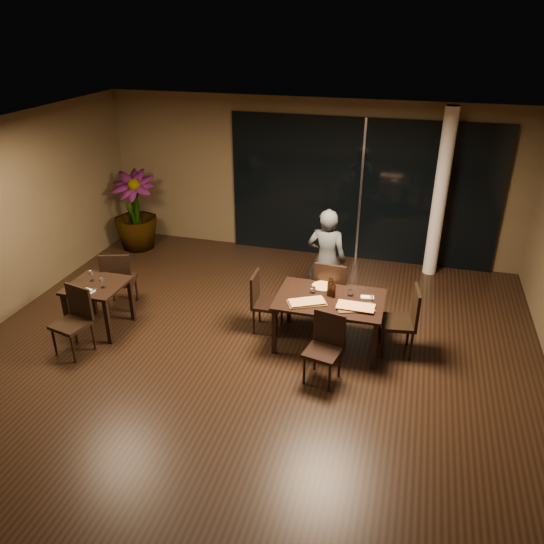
{
  "coord_description": "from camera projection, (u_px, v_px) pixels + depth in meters",
  "views": [
    {
      "loc": [
        1.96,
        -5.67,
        4.35
      ],
      "look_at": [
        0.15,
        0.8,
        1.05
      ],
      "focal_mm": 35.0,
      "sensor_mm": 36.0,
      "label": 1
    }
  ],
  "objects": [
    {
      "name": "chair_main_left",
      "position": [
        262.0,
        299.0,
        7.88
      ],
      "size": [
        0.45,
        0.45,
        0.92
      ],
      "rotation": [
        0.0,
        0.0,
        1.61
      ],
      "color": "black",
      "rests_on": "ground"
    },
    {
      "name": "column",
      "position": [
        440.0,
        195.0,
        9.21
      ],
      "size": [
        0.24,
        0.24,
        3.0
      ],
      "primitive_type": "cylinder",
      "color": "white",
      "rests_on": "ground"
    },
    {
      "name": "chair_side_far",
      "position": [
        118.0,
        278.0,
        8.39
      ],
      "size": [
        0.6,
        0.6,
        1.02
      ],
      "rotation": [
        0.0,
        0.0,
        3.46
      ],
      "color": "black",
      "rests_on": "ground"
    },
    {
      "name": "tumbler_right",
      "position": [
        350.0,
        293.0,
        7.48
      ],
      "size": [
        0.08,
        0.08,
        0.09
      ],
      "primitive_type": "cylinder",
      "color": "white",
      "rests_on": "main_table"
    },
    {
      "name": "chair_main_far",
      "position": [
        331.0,
        289.0,
        8.04
      ],
      "size": [
        0.51,
        0.51,
        1.04
      ],
      "rotation": [
        0.0,
        0.0,
        3.07
      ],
      "color": "black",
      "rests_on": "ground"
    },
    {
      "name": "side_table",
      "position": [
        97.0,
        292.0,
        7.86
      ],
      "size": [
        0.8,
        0.8,
        0.75
      ],
      "color": "black",
      "rests_on": "ground"
    },
    {
      "name": "potted_plant",
      "position": [
        135.0,
        211.0,
        10.57
      ],
      "size": [
        1.03,
        1.03,
        1.58
      ],
      "primitive_type": "imported",
      "rotation": [
        0.0,
        0.0,
        0.23
      ],
      "color": "#1D501A",
      "rests_on": "ground"
    },
    {
      "name": "ceiling",
      "position": [
        240.0,
        144.0,
        5.97
      ],
      "size": [
        8.0,
        8.0,
        0.04
      ],
      "primitive_type": "cube",
      "color": "white",
      "rests_on": "wall_back"
    },
    {
      "name": "tumbler_left",
      "position": [
        313.0,
        290.0,
        7.55
      ],
      "size": [
        0.07,
        0.07,
        0.09
      ],
      "primitive_type": "cylinder",
      "color": "white",
      "rests_on": "main_table"
    },
    {
      "name": "pizza_board_right",
      "position": [
        356.0,
        308.0,
        7.17
      ],
      "size": [
        0.56,
        0.41,
        0.01
      ],
      "primitive_type": "cube",
      "rotation": [
        0.0,
        0.0,
        0.36
      ],
      "color": "#432715",
      "rests_on": "main_table"
    },
    {
      "name": "round_pizza",
      "position": [
        323.0,
        286.0,
        7.73
      ],
      "size": [
        0.32,
        0.32,
        0.01
      ],
      "primitive_type": "cylinder",
      "color": "#A82112",
      "rests_on": "main_table"
    },
    {
      "name": "chair_side_near",
      "position": [
        75.0,
        317.0,
        7.38
      ],
      "size": [
        0.54,
        0.54,
        0.97
      ],
      "rotation": [
        0.0,
        0.0,
        -0.23
      ],
      "color": "black",
      "rests_on": "ground"
    },
    {
      "name": "window_panel",
      "position": [
        361.0,
        191.0,
        9.89
      ],
      "size": [
        5.0,
        0.06,
        2.7
      ],
      "primitive_type": "cube",
      "color": "black",
      "rests_on": "ground"
    },
    {
      "name": "oblong_pizza_right",
      "position": [
        356.0,
        307.0,
        7.16
      ],
      "size": [
        0.49,
        0.24,
        0.02
      ],
      "primitive_type": null,
      "rotation": [
        0.0,
        0.0,
        -0.02
      ],
      "color": "maroon",
      "rests_on": "pizza_board_right"
    },
    {
      "name": "side_napkin",
      "position": [
        88.0,
        291.0,
        7.6
      ],
      "size": [
        0.2,
        0.14,
        0.01
      ],
      "primitive_type": "cube",
      "rotation": [
        0.0,
        0.0,
        -0.2
      ],
      "color": "silver",
      "rests_on": "side_table"
    },
    {
      "name": "bottle_a",
      "position": [
        329.0,
        287.0,
        7.43
      ],
      "size": [
        0.06,
        0.06,
        0.29
      ],
      "primitive_type": null,
      "color": "black",
      "rests_on": "main_table"
    },
    {
      "name": "diner",
      "position": [
        326.0,
        260.0,
        8.35
      ],
      "size": [
        0.58,
        0.4,
        1.69
      ],
      "primitive_type": "imported",
      "rotation": [
        0.0,
        0.0,
        3.11
      ],
      "color": "#2F3234",
      "rests_on": "ground"
    },
    {
      "name": "main_table",
      "position": [
        330.0,
        303.0,
        7.45
      ],
      "size": [
        1.5,
        1.0,
        0.75
      ],
      "color": "black",
      "rests_on": "ground"
    },
    {
      "name": "napkin_near",
      "position": [
        368.0,
        307.0,
        7.19
      ],
      "size": [
        0.18,
        0.11,
        0.01
      ],
      "primitive_type": "cube",
      "rotation": [
        0.0,
        0.0,
        -0.04
      ],
      "color": "white",
      "rests_on": "main_table"
    },
    {
      "name": "pizza_board_left",
      "position": [
        307.0,
        303.0,
        7.29
      ],
      "size": [
        0.59,
        0.47,
        0.01
      ],
      "primitive_type": "cube",
      "rotation": [
        0.0,
        0.0,
        0.46
      ],
      "color": "#4C3218",
      "rests_on": "main_table"
    },
    {
      "name": "bottle_c",
      "position": [
        332.0,
        287.0,
        7.42
      ],
      "size": [
        0.06,
        0.06,
        0.29
      ],
      "primitive_type": null,
      "color": "black",
      "rests_on": "main_table"
    },
    {
      "name": "napkin_far",
      "position": [
        367.0,
        297.0,
        7.43
      ],
      "size": [
        0.19,
        0.13,
        0.01
      ],
      "primitive_type": "cube",
      "rotation": [
        0.0,
        0.0,
        0.16
      ],
      "color": "silver",
      "rests_on": "main_table"
    },
    {
      "name": "wine_glass_a",
      "position": [
        91.0,
        276.0,
        7.87
      ],
      "size": [
        0.07,
        0.07,
        0.17
      ],
      "primitive_type": null,
      "color": "white",
      "rests_on": "side_table"
    },
    {
      "name": "oblong_pizza_left",
      "position": [
        307.0,
        302.0,
        7.28
      ],
      "size": [
        0.51,
        0.41,
        0.02
      ],
      "primitive_type": null,
      "rotation": [
        0.0,
        0.0,
        0.49
      ],
      "color": "maroon",
      "rests_on": "pizza_board_left"
    },
    {
      "name": "chair_main_right",
      "position": [
        405.0,
        318.0,
        7.31
      ],
      "size": [
        0.53,
        0.53,
        1.01
      ],
      "rotation": [
        0.0,
        0.0,
        -1.42
      ],
      "color": "black",
      "rests_on": "ground"
    },
    {
      "name": "chair_main_near",
      "position": [
        325.0,
        344.0,
        6.81
      ],
      "size": [
        0.51,
        0.51,
        0.93
      ],
      "rotation": [
        0.0,
        0.0,
        -0.21
      ],
      "color": "black",
      "rests_on": "ground"
    },
    {
      "name": "wine_glass_b",
      "position": [
        102.0,
        282.0,
        7.68
      ],
      "size": [
        0.07,
        0.07,
        0.16
      ],
      "primitive_type": null,
      "color": "white",
      "rests_on": "side_table"
    },
    {
      "name": "bottle_b",
      "position": [
        334.0,
        289.0,
        7.39
      ],
      "size": [
        0.06,
        0.06,
        0.26
      ],
      "primitive_type": null,
      "color": "black",
      "rests_on": "main_table"
    },
    {
      "name": "wall_back",
      "position": [
        310.0,
        178.0,
        10.14
      ],
      "size": [
        8.0,
        0.1,
        3.0
      ],
      "primitive_type": "cube",
      "color": "#4D4029",
      "rests_on": "ground"
    },
    {
      "name": "ground",
      "position": [
        246.0,
        364.0,
        7.3
      ],
      "size": [
        8.0,
        8.0,
        0.0
      ],
      "primitive_type": "plane",
      "color": "black",
      "rests_on": "ground"
    }
  ]
}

